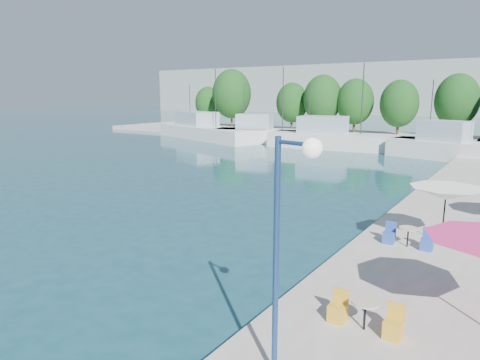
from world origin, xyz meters
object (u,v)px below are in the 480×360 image
Objects in this scene: trawler_01 at (206,131)px; trawler_03 at (341,140)px; street_lamp at (289,218)px; trawler_02 at (268,135)px; trawler_04 at (462,150)px; umbrella_white at (446,193)px.

trawler_01 is 20.60m from trawler_03.
trawler_01 is 55.02m from street_lamp.
trawler_02 is at bearing 169.71° from trawler_03.
trawler_02 reaches higher than street_lamp.
trawler_01 and trawler_03 have the same top height.
trawler_04 is 3.03× the size of street_lamp.
trawler_02 is at bearing 20.69° from trawler_01.
street_lamp reaches higher than umbrella_white.
trawler_01 is at bearing 139.60° from umbrella_white.
trawler_01 is 1.36× the size of trawler_04.
trawler_04 is 28.66m from umbrella_white.
trawler_04 is at bearing 105.47° from street_lamp.
trawler_03 is 1.21× the size of trawler_04.
trawler_01 is 10.24m from trawler_02.
trawler_03 is at bearing 117.50° from umbrella_white.
trawler_04 is 5.55× the size of umbrella_white.
trawler_03 is at bearing 17.71° from trawler_01.
street_lamp is (35.44, -41.98, 3.02)m from trawler_01.
trawler_03 is at bearing -177.20° from trawler_04.
trawler_03 is (10.36, -0.74, -0.00)m from trawler_02.
trawler_02 reaches higher than umbrella_white.
trawler_01 is 7.55× the size of umbrella_white.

